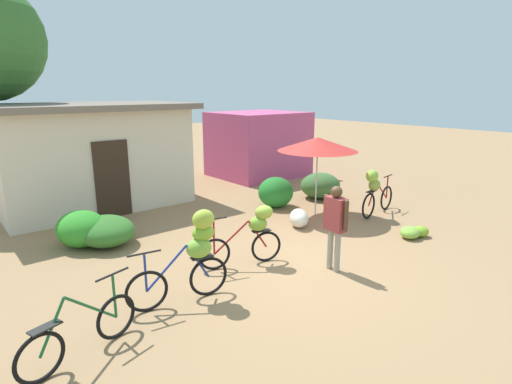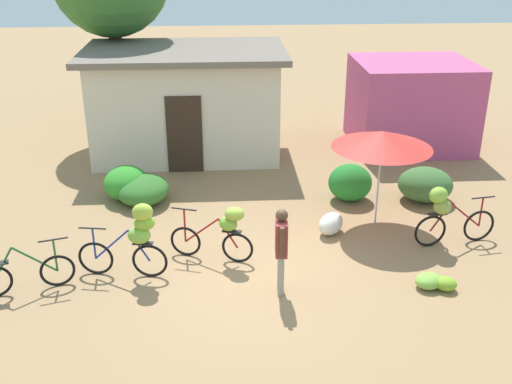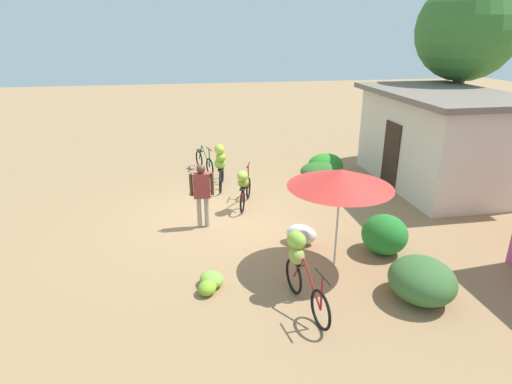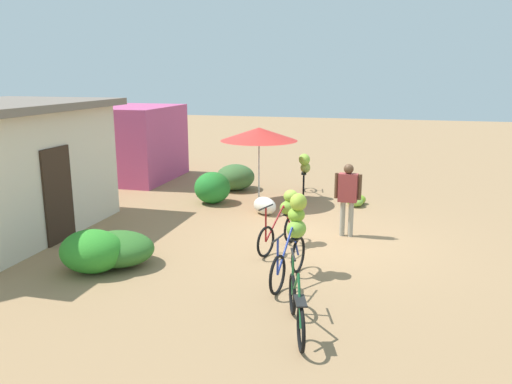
# 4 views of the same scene
# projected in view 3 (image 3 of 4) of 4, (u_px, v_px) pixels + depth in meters

# --- Properties ---
(ground_plane) EXTENTS (60.00, 60.00, 0.00)m
(ground_plane) POSITION_uv_depth(u_px,v_px,m) (223.00, 219.00, 11.00)
(ground_plane) COLOR #9B7751
(building_low) EXTENTS (5.37, 3.48, 2.88)m
(building_low) POSITION_uv_depth(u_px,v_px,m) (439.00, 139.00, 12.97)
(building_low) COLOR beige
(building_low) RESTS_ON ground
(tree_behind_building) EXTENTS (3.30, 3.30, 6.20)m
(tree_behind_building) POSITION_uv_depth(u_px,v_px,m) (467.00, 31.00, 14.05)
(tree_behind_building) COLOR brown
(tree_behind_building) RESTS_ON ground
(hedge_bush_front_left) EXTENTS (1.01, 1.17, 0.76)m
(hedge_bush_front_left) POSITION_uv_depth(u_px,v_px,m) (326.00, 165.00, 14.06)
(hedge_bush_front_left) COLOR #308D29
(hedge_bush_front_left) RESTS_ON ground
(hedge_bush_front_right) EXTENTS (1.19, 1.39, 0.62)m
(hedge_bush_front_right) POSITION_uv_depth(u_px,v_px,m) (322.00, 172.00, 13.66)
(hedge_bush_front_right) COLOR #326B27
(hedge_bush_front_right) RESTS_ON ground
(hedge_bush_mid) EXTENTS (1.00, 0.98, 0.86)m
(hedge_bush_mid) POSITION_uv_depth(u_px,v_px,m) (385.00, 234.00, 9.20)
(hedge_bush_mid) COLOR #257D2C
(hedge_bush_mid) RESTS_ON ground
(hedge_bush_by_door) EXTENTS (1.25, 1.17, 0.77)m
(hedge_bush_by_door) POSITION_uv_depth(u_px,v_px,m) (422.00, 280.00, 7.60)
(hedge_bush_by_door) COLOR #3C6733
(hedge_bush_by_door) RESTS_ON ground
(market_umbrella) EXTENTS (2.06, 2.06, 2.07)m
(market_umbrella) POSITION_uv_depth(u_px,v_px,m) (340.00, 178.00, 8.19)
(market_umbrella) COLOR beige
(market_umbrella) RESTS_ON ground
(bicycle_leftmost) EXTENTS (1.60, 0.52, 0.94)m
(bicycle_leftmost) POSITION_uv_depth(u_px,v_px,m) (204.00, 162.00, 14.54)
(bicycle_leftmost) COLOR black
(bicycle_leftmost) RESTS_ON ground
(bicycle_near_pile) EXTENTS (1.65, 0.42, 1.46)m
(bicycle_near_pile) POSITION_uv_depth(u_px,v_px,m) (220.00, 163.00, 12.70)
(bicycle_near_pile) COLOR black
(bicycle_near_pile) RESTS_ON ground
(bicycle_center_loaded) EXTENTS (1.59, 0.59, 1.14)m
(bicycle_center_loaded) POSITION_uv_depth(u_px,v_px,m) (244.00, 185.00, 11.42)
(bicycle_center_loaded) COLOR black
(bicycle_center_loaded) RESTS_ON ground
(bicycle_by_shop) EXTENTS (1.72, 0.46, 1.27)m
(bicycle_by_shop) POSITION_uv_depth(u_px,v_px,m) (301.00, 265.00, 7.41)
(bicycle_by_shop) COLOR black
(bicycle_by_shop) RESTS_ON ground
(banana_pile_on_ground) EXTENTS (0.83, 0.62, 0.26)m
(banana_pile_on_ground) POSITION_uv_depth(u_px,v_px,m) (210.00, 282.00, 8.00)
(banana_pile_on_ground) COLOR #7EB33F
(banana_pile_on_ground) RESTS_ON ground
(produce_sack) EXTENTS (0.77, 0.82, 0.44)m
(produce_sack) POSITION_uv_depth(u_px,v_px,m) (301.00, 234.00, 9.67)
(produce_sack) COLOR silver
(produce_sack) RESTS_ON ground
(person_vendor) EXTENTS (0.22, 0.58, 1.60)m
(person_vendor) POSITION_uv_depth(u_px,v_px,m) (202.00, 190.00, 10.21)
(person_vendor) COLOR gray
(person_vendor) RESTS_ON ground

